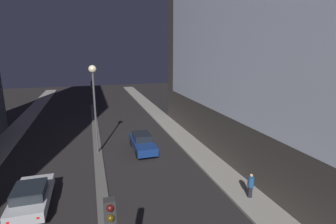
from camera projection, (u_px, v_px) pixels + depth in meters
building_right at (262, 15)px, 19.85m from camera, size 6.01×30.03×22.85m
median_strip at (97, 147)px, 24.35m from camera, size 0.72×39.65×0.12m
traffic_light_mid at (92, 91)px, 34.42m from camera, size 0.32×0.42×4.77m
street_lamp at (94, 88)px, 21.54m from camera, size 0.63×0.63×7.53m
car_left_lane at (31, 196)px, 14.87m from camera, size 1.92×4.46×1.46m
car_right_lane at (142, 142)px, 23.42m from camera, size 1.73×4.69×1.54m
pedestrian_on_right_sidewalk at (250, 185)px, 15.71m from camera, size 0.37×0.37×1.52m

